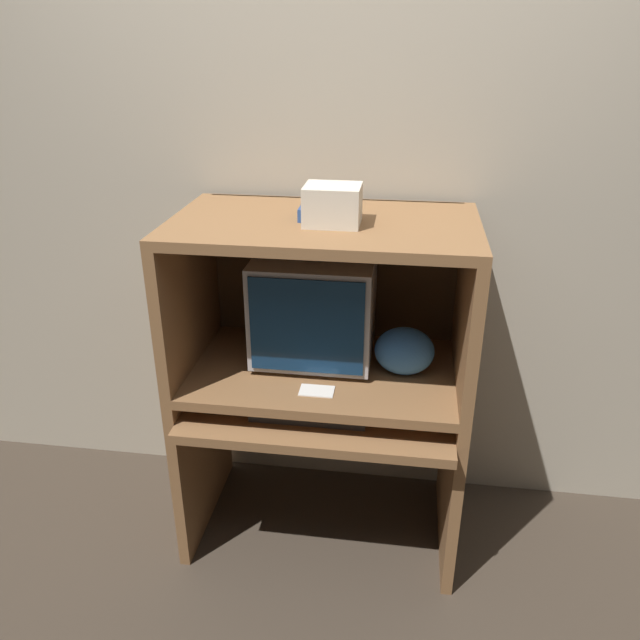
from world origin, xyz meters
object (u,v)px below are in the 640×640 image
(mouse, at_px, (383,412))
(book_stack, at_px, (327,205))
(snack_bag, at_px, (404,351))
(storage_box, at_px, (333,205))
(keyboard, at_px, (310,410))
(crt_monitor, at_px, (315,306))

(mouse, relative_size, book_stack, 0.45)
(book_stack, bearing_deg, mouse, -34.24)
(mouse, height_order, snack_bag, snack_bag)
(mouse, xyz_separation_m, storage_box, (-0.20, 0.10, 0.71))
(keyboard, xyz_separation_m, mouse, (0.26, 0.02, 0.00))
(crt_monitor, height_order, snack_bag, crt_monitor)
(crt_monitor, distance_m, book_stack, 0.41)
(keyboard, height_order, snack_bag, snack_bag)
(book_stack, bearing_deg, snack_bag, -0.27)
(snack_bag, bearing_deg, storage_box, -169.91)
(storage_box, bearing_deg, book_stack, 118.46)
(mouse, bearing_deg, book_stack, 145.76)
(crt_monitor, bearing_deg, book_stack, -55.40)
(mouse, height_order, book_stack, book_stack)
(keyboard, xyz_separation_m, book_stack, (0.03, 0.17, 0.70))
(crt_monitor, bearing_deg, keyboard, -85.71)
(mouse, distance_m, snack_bag, 0.24)
(crt_monitor, xyz_separation_m, keyboard, (0.02, -0.25, -0.30))
(book_stack, bearing_deg, crt_monitor, 124.60)
(crt_monitor, relative_size, snack_bag, 2.02)
(mouse, relative_size, storage_box, 0.41)
(keyboard, bearing_deg, mouse, 3.80)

